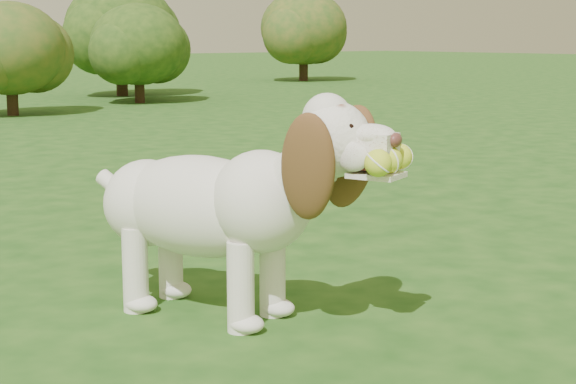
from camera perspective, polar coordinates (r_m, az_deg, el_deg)
ground at (r=2.89m, az=-13.39°, el=-8.75°), size 80.00×80.00×0.00m
dog at (r=2.86m, az=-4.05°, el=-0.41°), size 0.68×1.12×0.75m
shrub_d at (r=12.55m, az=-9.66°, el=9.38°), size 1.33×1.33×1.38m
shrub_h at (r=18.63m, az=1.02°, el=10.57°), size 1.80×1.80×1.87m
shrub_f at (r=14.12m, az=-10.79°, el=10.35°), size 1.71×1.71×1.77m
shrub_c at (r=10.89m, az=-17.55°, el=8.84°), size 1.28×1.28×1.33m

